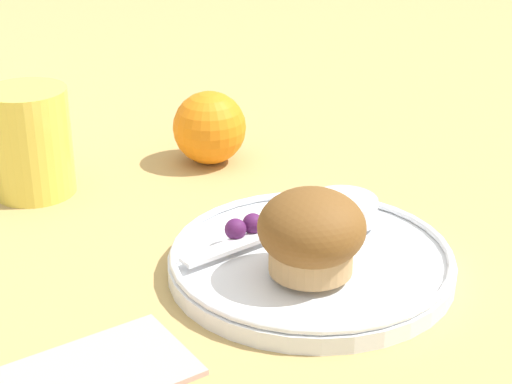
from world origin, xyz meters
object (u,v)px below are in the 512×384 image
Objects in this scene: butter_knife at (282,228)px; orange_fruit at (209,128)px; muffin at (311,234)px; juice_glass at (30,142)px.

orange_fruit is at bearing 72.02° from butter_knife.
juice_glass is at bearing 109.57° from muffin.
juice_glass is (-0.12, 0.23, 0.03)m from butter_knife.
juice_glass reaches higher than orange_fruit.
muffin is 0.79× the size of juice_glass.
orange_fruit is (0.05, 0.20, 0.02)m from butter_knife.
butter_knife is at bearing 72.79° from muffin.
juice_glass is (-0.18, 0.03, 0.01)m from orange_fruit.
orange_fruit is at bearing 74.67° from muffin.
juice_glass reaches higher than muffin.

